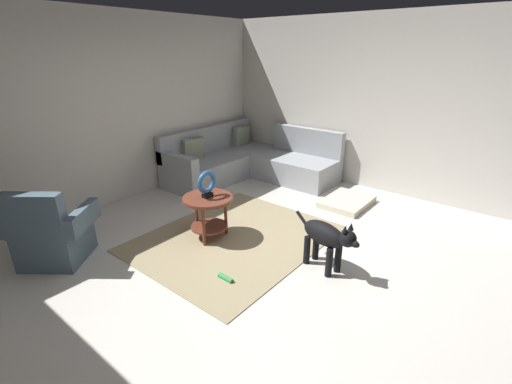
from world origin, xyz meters
name	(u,v)px	position (x,y,z in m)	size (l,w,h in m)	color
ground_plane	(273,267)	(0.00, 0.00, -0.05)	(6.00, 6.00, 0.10)	silver
wall_back	(109,111)	(0.00, 2.94, 1.35)	(6.00, 0.12, 2.70)	silver
wall_right	(387,107)	(2.94, 0.00, 1.35)	(0.12, 6.00, 2.70)	silver
area_rug	(234,238)	(0.15, 0.70, 0.01)	(2.30, 1.90, 0.01)	tan
sectional_couch	(248,162)	(1.99, 2.02, 0.29)	(2.20, 2.25, 0.88)	#9EA3A8
armchair	(51,235)	(-1.45, 1.88, 0.32)	(0.97, 1.00, 0.88)	#4C6070
side_table	(208,206)	(-0.01, 0.97, 0.42)	(0.60, 0.60, 0.54)	brown
torus_sculpture	(207,183)	(-0.01, 0.97, 0.71)	(0.28, 0.08, 0.33)	black
dog_bed_mat	(347,202)	(1.98, 0.08, 0.04)	(0.80, 0.60, 0.09)	beige
dog	(327,237)	(0.27, -0.48, 0.38)	(0.33, 0.84, 0.63)	black
dog_toy_rope	(226,278)	(-0.54, 0.19, 0.03)	(0.05, 0.05, 0.18)	green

